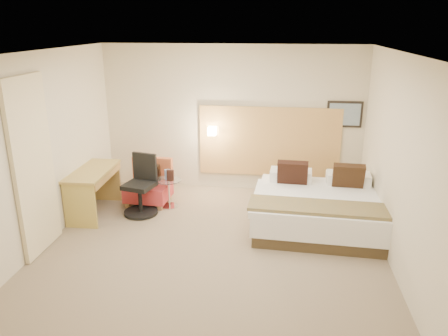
# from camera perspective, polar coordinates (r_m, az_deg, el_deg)

# --- Properties ---
(floor) EXTENTS (4.80, 5.00, 0.02)m
(floor) POSITION_cam_1_polar(r_m,az_deg,el_deg) (6.27, -1.61, -10.74)
(floor) COLOR #796852
(floor) RESTS_ON ground
(ceiling) EXTENTS (4.80, 5.00, 0.02)m
(ceiling) POSITION_cam_1_polar(r_m,az_deg,el_deg) (5.49, -1.87, 14.91)
(ceiling) COLOR silver
(ceiling) RESTS_ON floor
(wall_back) EXTENTS (4.80, 0.02, 2.70)m
(wall_back) POSITION_cam_1_polar(r_m,az_deg,el_deg) (8.14, 1.06, 6.41)
(wall_back) COLOR beige
(wall_back) RESTS_ON floor
(wall_front) EXTENTS (4.80, 0.02, 2.70)m
(wall_front) POSITION_cam_1_polar(r_m,az_deg,el_deg) (3.47, -8.37, -11.08)
(wall_front) COLOR beige
(wall_front) RESTS_ON floor
(wall_left) EXTENTS (0.02, 5.00, 2.70)m
(wall_left) POSITION_cam_1_polar(r_m,az_deg,el_deg) (6.55, -23.05, 1.92)
(wall_left) COLOR beige
(wall_left) RESTS_ON floor
(wall_right) EXTENTS (0.02, 5.00, 2.70)m
(wall_right) POSITION_cam_1_polar(r_m,az_deg,el_deg) (5.87, 22.19, 0.23)
(wall_right) COLOR beige
(wall_right) RESTS_ON floor
(headboard_panel) EXTENTS (2.60, 0.04, 1.30)m
(headboard_panel) POSITION_cam_1_polar(r_m,az_deg,el_deg) (8.15, 5.91, 3.43)
(headboard_panel) COLOR tan
(headboard_panel) RESTS_ON wall_back
(art_frame) EXTENTS (0.62, 0.03, 0.47)m
(art_frame) POSITION_cam_1_polar(r_m,az_deg,el_deg) (8.12, 15.46, 6.79)
(art_frame) COLOR black
(art_frame) RESTS_ON wall_back
(art_canvas) EXTENTS (0.54, 0.01, 0.39)m
(art_canvas) POSITION_cam_1_polar(r_m,az_deg,el_deg) (8.10, 15.48, 6.76)
(art_canvas) COLOR gray
(art_canvas) RESTS_ON wall_back
(lamp_arm) EXTENTS (0.02, 0.12, 0.02)m
(lamp_arm) POSITION_cam_1_polar(r_m,az_deg,el_deg) (8.14, -1.48, 4.97)
(lamp_arm) COLOR white
(lamp_arm) RESTS_ON wall_back
(lamp_shade) EXTENTS (0.15, 0.15, 0.15)m
(lamp_shade) POSITION_cam_1_polar(r_m,az_deg,el_deg) (8.09, -1.54, 4.87)
(lamp_shade) COLOR #FFEDC6
(lamp_shade) RESTS_ON wall_back
(curtain) EXTENTS (0.06, 0.90, 2.42)m
(curtain) POSITION_cam_1_polar(r_m,az_deg,el_deg) (6.35, -23.62, 0.14)
(curtain) COLOR beige
(curtain) RESTS_ON wall_left
(bottle_a) EXTENTS (0.06, 0.06, 0.18)m
(bottle_a) POSITION_cam_1_polar(r_m,az_deg,el_deg) (7.51, -7.58, -0.86)
(bottle_a) COLOR #85A0CD
(bottle_a) RESTS_ON side_table
(bottle_b) EXTENTS (0.06, 0.06, 0.18)m
(bottle_b) POSITION_cam_1_polar(r_m,az_deg,el_deg) (7.52, -7.23, -0.82)
(bottle_b) COLOR #8DB7DA
(bottle_b) RESTS_ON side_table
(menu_folder) EXTENTS (0.12, 0.05, 0.20)m
(menu_folder) POSITION_cam_1_polar(r_m,az_deg,el_deg) (7.44, -7.02, -0.96)
(menu_folder) COLOR #331914
(menu_folder) RESTS_ON side_table
(bed) EXTENTS (2.08, 2.03, 0.97)m
(bed) POSITION_cam_1_polar(r_m,az_deg,el_deg) (7.01, 12.25, -4.92)
(bed) COLOR #423421
(bed) RESTS_ON floor
(lounge_chair) EXTENTS (0.76, 0.68, 0.77)m
(lounge_chair) POSITION_cam_1_polar(r_m,az_deg,el_deg) (7.84, -9.72, -2.28)
(lounge_chair) COLOR #A5804D
(lounge_chair) RESTS_ON floor
(side_table) EXTENTS (0.48, 0.48, 0.50)m
(side_table) POSITION_cam_1_polar(r_m,az_deg,el_deg) (7.60, -7.22, -3.09)
(side_table) COLOR silver
(side_table) RESTS_ON floor
(desk) EXTENTS (0.59, 1.24, 0.77)m
(desk) POSITION_cam_1_polar(r_m,az_deg,el_deg) (7.49, -16.60, -1.41)
(desk) COLOR #AE9044
(desk) RESTS_ON floor
(desk_chair) EXTENTS (0.68, 0.68, 1.00)m
(desk_chair) POSITION_cam_1_polar(r_m,az_deg,el_deg) (7.38, -10.75, -2.84)
(desk_chair) COLOR black
(desk_chair) RESTS_ON floor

